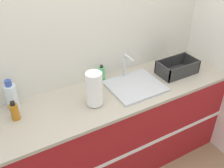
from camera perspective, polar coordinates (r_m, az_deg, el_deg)
wall_back at (r=2.20m, az=-8.31°, el=9.51°), size 4.98×0.06×2.60m
wall_right at (r=2.72m, az=21.97°, el=12.18°), size 0.06×2.58×2.60m
counter_cabinet at (r=2.45m, az=-3.71°, el=-11.79°), size 2.61×0.61×0.89m
sink at (r=2.31m, az=4.98°, el=-0.18°), size 0.45×0.41×0.25m
paper_towel_roll at (r=2.02m, az=-3.89°, el=-1.08°), size 0.13×0.13×0.29m
dish_rack at (r=2.55m, az=13.96°, el=3.28°), size 0.37×0.21×0.13m
bottle_clear at (r=2.14m, az=-21.02°, el=-2.52°), size 0.09×0.09×0.26m
bottle_amber at (r=2.05m, az=-20.44°, el=-5.61°), size 0.06×0.06×0.16m
soap_dispenser at (r=2.35m, az=-2.25°, el=2.24°), size 0.05×0.05×0.16m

